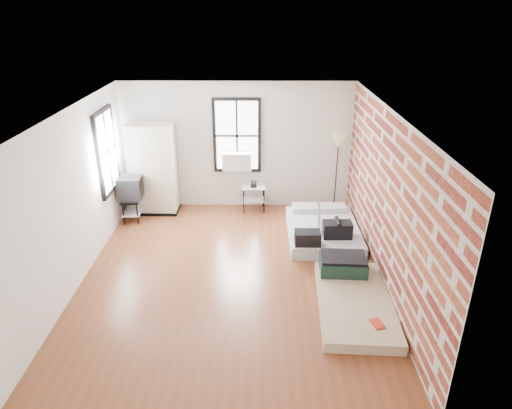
{
  "coord_description": "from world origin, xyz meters",
  "views": [
    {
      "loc": [
        0.47,
        -6.62,
        4.31
      ],
      "look_at": [
        0.43,
        0.3,
        1.21
      ],
      "focal_mm": 32.0,
      "sensor_mm": 36.0,
      "label": 1
    }
  ],
  "objects_px": {
    "wardrobe": "(153,169)",
    "tv_stand": "(131,188)",
    "mattress_main": "(323,230)",
    "mattress_bare": "(352,293)",
    "floor_lamp": "(339,144)",
    "side_table": "(254,191)"
  },
  "relations": [
    {
      "from": "wardrobe",
      "to": "tv_stand",
      "type": "xyz_separation_m",
      "value": [
        -0.4,
        -0.39,
        -0.29
      ]
    },
    {
      "from": "mattress_main",
      "to": "wardrobe",
      "type": "bearing_deg",
      "value": 160.58
    },
    {
      "from": "mattress_bare",
      "to": "floor_lamp",
      "type": "xyz_separation_m",
      "value": [
        0.22,
        3.32,
        1.42
      ]
    },
    {
      "from": "side_table",
      "to": "floor_lamp",
      "type": "bearing_deg",
      "value": -2.24
    },
    {
      "from": "mattress_main",
      "to": "tv_stand",
      "type": "xyz_separation_m",
      "value": [
        -3.96,
        0.85,
        0.53
      ]
    },
    {
      "from": "side_table",
      "to": "wardrobe",
      "type": "bearing_deg",
      "value": -178.16
    },
    {
      "from": "side_table",
      "to": "tv_stand",
      "type": "height_order",
      "value": "tv_stand"
    },
    {
      "from": "wardrobe",
      "to": "mattress_bare",
      "type": "bearing_deg",
      "value": -40.03
    },
    {
      "from": "mattress_main",
      "to": "mattress_bare",
      "type": "bearing_deg",
      "value": -85.05
    },
    {
      "from": "tv_stand",
      "to": "floor_lamp",
      "type": "bearing_deg",
      "value": 3.05
    },
    {
      "from": "mattress_main",
      "to": "tv_stand",
      "type": "relative_size",
      "value": 1.91
    },
    {
      "from": "wardrobe",
      "to": "tv_stand",
      "type": "distance_m",
      "value": 0.63
    },
    {
      "from": "wardrobe",
      "to": "side_table",
      "type": "distance_m",
      "value": 2.24
    },
    {
      "from": "wardrobe",
      "to": "tv_stand",
      "type": "height_order",
      "value": "wardrobe"
    },
    {
      "from": "mattress_bare",
      "to": "side_table",
      "type": "xyz_separation_m",
      "value": [
        -1.57,
        3.39,
        0.32
      ]
    },
    {
      "from": "mattress_bare",
      "to": "tv_stand",
      "type": "xyz_separation_m",
      "value": [
        -4.15,
        2.93,
        0.56
      ]
    },
    {
      "from": "mattress_bare",
      "to": "tv_stand",
      "type": "bearing_deg",
      "value": 147.92
    },
    {
      "from": "wardrobe",
      "to": "floor_lamp",
      "type": "relative_size",
      "value": 1.1
    },
    {
      "from": "wardrobe",
      "to": "floor_lamp",
      "type": "height_order",
      "value": "wardrobe"
    },
    {
      "from": "floor_lamp",
      "to": "side_table",
      "type": "bearing_deg",
      "value": 177.76
    },
    {
      "from": "mattress_bare",
      "to": "floor_lamp",
      "type": "relative_size",
      "value": 1.18
    },
    {
      "from": "floor_lamp",
      "to": "tv_stand",
      "type": "xyz_separation_m",
      "value": [
        -4.36,
        -0.39,
        -0.86
      ]
    }
  ]
}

